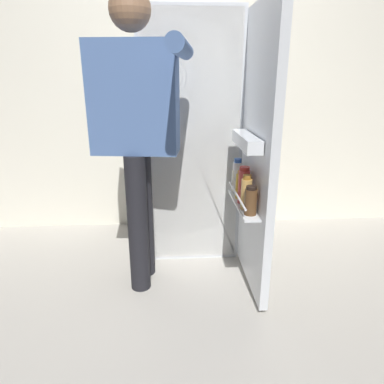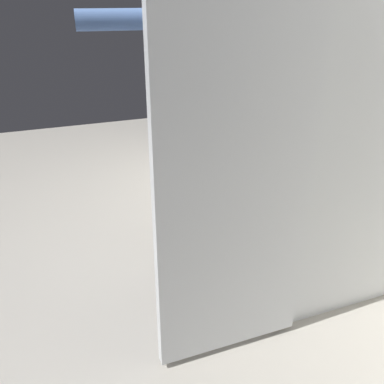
% 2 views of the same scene
% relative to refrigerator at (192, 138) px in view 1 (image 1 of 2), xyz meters
% --- Properties ---
extents(ground_plane, '(6.90, 6.90, 0.00)m').
position_rel_refrigerator_xyz_m(ground_plane, '(-0.02, -0.52, -0.83)').
color(ground_plane, '#B7B2A8').
extents(kitchen_wall, '(4.40, 0.10, 2.47)m').
position_rel_refrigerator_xyz_m(kitchen_wall, '(-0.02, 0.42, 0.41)').
color(kitchen_wall, silver).
rests_on(kitchen_wall, ground_plane).
extents(refrigerator, '(0.71, 1.30, 1.66)m').
position_rel_refrigerator_xyz_m(refrigerator, '(0.00, 0.00, 0.00)').
color(refrigerator, silver).
rests_on(refrigerator, ground_plane).
extents(person, '(0.57, 0.83, 1.68)m').
position_rel_refrigerator_xyz_m(person, '(-0.34, -0.52, 0.19)').
color(person, black).
rests_on(person, ground_plane).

